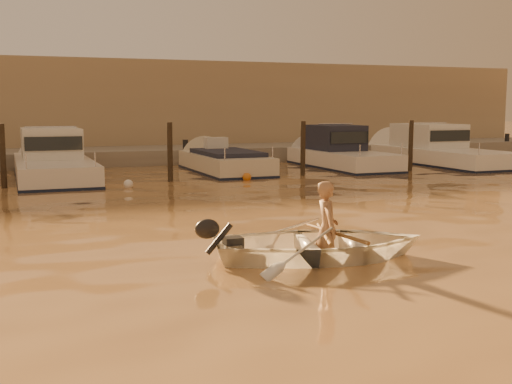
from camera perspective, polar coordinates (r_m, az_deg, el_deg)
name	(u,v)px	position (r m, az deg, el deg)	size (l,w,h in m)	color
ground_plane	(412,283)	(9.61, 13.73, -7.85)	(160.00, 160.00, 0.00)	olive
dinghy	(321,244)	(10.80, 5.79, -4.60)	(2.54, 3.56, 0.74)	white
person	(327,229)	(10.78, 6.33, -3.27)	(0.58, 0.38, 1.60)	#A17250
outboard_motor	(232,245)	(10.51, -2.14, -4.74)	(0.90, 0.40, 0.70)	black
oar_port	(336,233)	(10.84, 7.08, -3.66)	(0.06, 0.06, 2.10)	olive
oar_starboard	(324,234)	(10.78, 6.06, -3.70)	(0.06, 0.06, 2.10)	brown
moored_boat_2	(53,161)	(23.69, -17.58, 2.64)	(2.49, 8.28, 1.75)	silver
moored_boat_3	(225,166)	(24.95, -2.79, 2.30)	(2.23, 6.37, 0.95)	beige
moored_boat_4	(342,153)	(26.99, 7.68, 3.50)	(2.26, 6.98, 1.75)	silver
moored_boat_5	(439,150)	(29.64, 15.94, 3.63)	(2.68, 8.85, 1.75)	white
piling_1	(3,159)	(21.43, -21.57, 2.72)	(0.18, 0.18, 2.20)	#2D2319
piling_2	(170,155)	(22.04, -7.65, 3.30)	(0.18, 0.18, 2.20)	#2D2319
piling_3	(303,151)	(23.72, 4.19, 3.65)	(0.18, 0.18, 2.20)	#2D2319
piling_4	(411,148)	(26.08, 13.58, 3.82)	(0.18, 0.18, 2.20)	#2D2319
fender_c	(128,184)	(20.55, -11.28, 0.68)	(0.30, 0.30, 0.30)	white
fender_d	(247,177)	(22.20, -0.81, 1.33)	(0.30, 0.30, 0.30)	orange
fender_e	(379,171)	(24.96, 10.91, 1.89)	(0.30, 0.30, 0.30)	white
quay	(134,159)	(29.65, -10.77, 2.87)	(52.00, 4.00, 1.00)	gray
waterfront_building	(114,109)	(34.98, -12.53, 7.22)	(46.00, 7.00, 4.80)	#9E8466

